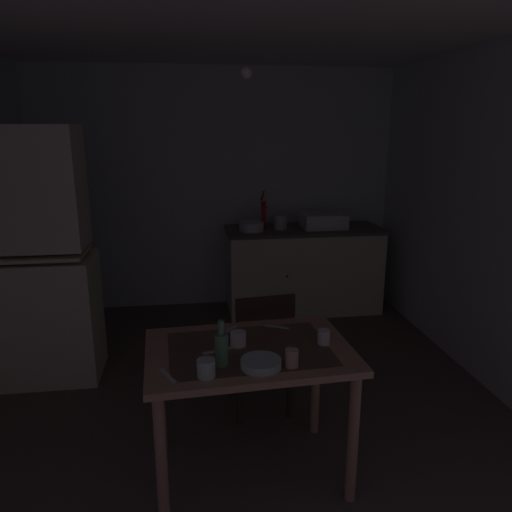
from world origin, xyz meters
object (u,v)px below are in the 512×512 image
(hutch_cabinet, at_px, (37,266))
(hand_pump, at_px, (264,212))
(mug_dark, at_px, (324,337))
(dining_table, at_px, (249,367))
(sink_basin, at_px, (323,220))
(mixing_bowl_counter, at_px, (251,226))
(glass_bottle, at_px, (221,348))
(serving_bowl_wide, at_px, (261,363))
(chair_far_side, at_px, (260,347))

(hutch_cabinet, bearing_deg, hand_pump, 32.11)
(mug_dark, bearing_deg, dining_table, -179.19)
(sink_basin, xyz_separation_m, mixing_bowl_counter, (-0.76, -0.05, -0.03))
(sink_basin, bearing_deg, glass_bottle, -115.38)
(sink_basin, xyz_separation_m, serving_bowl_wide, (-1.06, -2.67, -0.18))
(hutch_cabinet, relative_size, serving_bowl_wide, 9.58)
(sink_basin, distance_m, serving_bowl_wide, 2.87)
(hutch_cabinet, xyz_separation_m, hand_pump, (1.88, 1.18, 0.16))
(mixing_bowl_counter, relative_size, serving_bowl_wide, 1.25)
(hutch_cabinet, height_order, sink_basin, hutch_cabinet)
(mixing_bowl_counter, relative_size, dining_table, 0.22)
(sink_basin, relative_size, mixing_bowl_counter, 1.77)
(glass_bottle, bearing_deg, mixing_bowl_counter, 79.29)
(hutch_cabinet, bearing_deg, chair_far_side, -24.88)
(hutch_cabinet, height_order, serving_bowl_wide, hutch_cabinet)
(sink_basin, distance_m, chair_far_side, 2.14)
(hutch_cabinet, xyz_separation_m, mixing_bowl_counter, (1.75, 1.09, 0.03))
(sink_basin, relative_size, glass_bottle, 1.90)
(hutch_cabinet, xyz_separation_m, dining_table, (1.42, -1.32, -0.24))
(mug_dark, bearing_deg, chair_far_side, 113.17)
(glass_bottle, bearing_deg, sink_basin, 64.62)
(sink_basin, xyz_separation_m, glass_bottle, (-1.24, -2.62, -0.11))
(chair_far_side, bearing_deg, hutch_cabinet, 155.12)
(mixing_bowl_counter, distance_m, mug_dark, 2.41)
(dining_table, height_order, mug_dark, mug_dark)
(sink_basin, relative_size, mug_dark, 5.75)
(hutch_cabinet, bearing_deg, mixing_bowl_counter, 31.90)
(hand_pump, bearing_deg, sink_basin, -4.18)
(hand_pump, bearing_deg, chair_far_side, -99.44)
(hand_pump, relative_size, mug_dark, 5.10)
(sink_basin, bearing_deg, hutch_cabinet, -155.57)
(mug_dark, bearing_deg, hutch_cabinet, 144.09)
(hand_pump, bearing_deg, hutch_cabinet, -147.89)
(chair_far_side, bearing_deg, hand_pump, 80.56)
(sink_basin, relative_size, serving_bowl_wide, 2.21)
(sink_basin, xyz_separation_m, chair_far_side, (-0.94, -1.86, -0.48))
(hutch_cabinet, distance_m, sink_basin, 2.75)
(chair_far_side, distance_m, glass_bottle, 0.90)
(sink_basin, bearing_deg, chair_far_side, -116.68)
(hand_pump, bearing_deg, serving_bowl_wide, -99.14)
(mixing_bowl_counter, height_order, serving_bowl_wide, mixing_bowl_counter)
(chair_far_side, xyz_separation_m, serving_bowl_wide, (-0.12, -0.80, 0.31))
(dining_table, bearing_deg, hand_pump, 79.44)
(dining_table, distance_m, mug_dark, 0.43)
(sink_basin, relative_size, chair_far_side, 0.50)
(sink_basin, bearing_deg, dining_table, -113.82)
(serving_bowl_wide, distance_m, mug_dark, 0.43)
(hand_pump, distance_m, dining_table, 2.58)
(mixing_bowl_counter, bearing_deg, serving_bowl_wide, -96.52)
(hand_pump, xyz_separation_m, chair_far_side, (-0.32, -1.91, -0.57))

